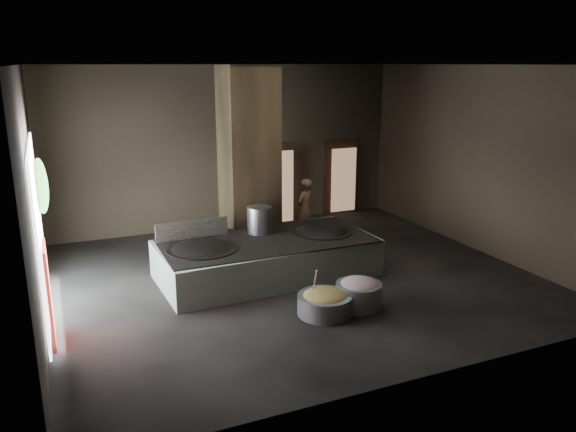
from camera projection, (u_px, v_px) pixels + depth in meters
name	position (u px, v px, depth m)	size (l,w,h in m)	color
floor	(293.00, 279.00, 12.32)	(10.00, 9.00, 0.10)	black
ceiling	(293.00, 62.00, 11.10)	(10.00, 9.00, 0.10)	black
back_wall	(227.00, 147.00, 15.74)	(10.00, 0.10, 4.50)	black
front_wall	(427.00, 235.00, 7.68)	(10.00, 0.10, 4.50)	black
left_wall	(28.00, 199.00, 9.78)	(0.10, 9.00, 4.50)	black
right_wall	(482.00, 160.00, 13.65)	(0.10, 9.00, 4.50)	black
pillar	(249.00, 163.00, 13.28)	(1.20, 1.20, 4.50)	black
hearth_platform	(267.00, 258.00, 12.29)	(4.64, 2.22, 0.81)	silver
platform_cap	(267.00, 240.00, 12.18)	(4.54, 2.18, 0.03)	black
wok_left	(202.00, 252.00, 11.60)	(1.46, 1.46, 0.40)	black
wok_left_rim	(202.00, 249.00, 11.58)	(1.49, 1.49, 0.05)	black
wok_right	(321.00, 235.00, 12.76)	(1.36, 1.36, 0.38)	black
wok_right_rim	(321.00, 232.00, 12.74)	(1.39, 1.39, 0.05)	black
stock_pot	(260.00, 220.00, 12.60)	(0.56, 0.56, 0.60)	#97999E
splash_guard	(192.00, 229.00, 12.23)	(1.61, 0.06, 0.40)	black
cook	(304.00, 209.00, 14.74)	(0.59, 0.38, 1.63)	#9A6E4E
veg_basin	(325.00, 305.00, 10.44)	(1.03, 1.03, 0.38)	gray
veg_fill	(325.00, 297.00, 10.40)	(0.84, 0.84, 0.26)	olive
ladle	(314.00, 285.00, 10.42)	(0.03, 0.03, 0.81)	#97999E
meat_basin	(359.00, 295.00, 10.72)	(0.88, 0.88, 0.48)	gray
meat_fill	(359.00, 285.00, 10.67)	(0.73, 0.73, 0.28)	#A46268
doorway_near	(269.00, 184.00, 16.41)	(1.18, 0.08, 2.38)	black
doorway_near_glow	(279.00, 187.00, 16.29)	(0.89, 0.04, 2.10)	#8C6647
doorway_far	(341.00, 178.00, 17.33)	(1.18, 0.08, 2.38)	black
doorway_far_glow	(344.00, 180.00, 17.26)	(0.83, 0.04, 1.96)	#8C6647
left_opening	(39.00, 231.00, 10.16)	(0.04, 4.20, 3.10)	white
pavilion_sliver	(49.00, 294.00, 9.24)	(0.05, 0.90, 1.70)	maroon
tree_silhouette	(41.00, 186.00, 11.02)	(0.28, 1.10, 1.10)	#194714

